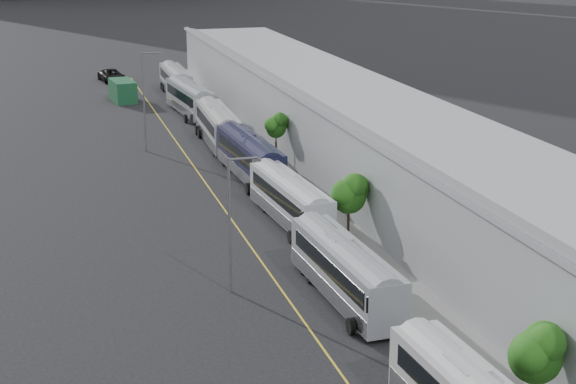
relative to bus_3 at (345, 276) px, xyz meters
name	(u,v)px	position (x,y,z in m)	size (l,w,h in m)	color
sidewalk	(419,254)	(7.29, 5.72, -1.46)	(10.00, 170.00, 0.12)	gray
lane_line	(268,271)	(-3.21, 5.72, -1.51)	(0.12, 160.00, 0.02)	gold
depot	(475,200)	(11.28, 5.72, 2.00)	(12.45, 160.40, 7.20)	gray
bus_3	(345,276)	(0.00, 0.00, 0.00)	(3.06, 12.41, 3.60)	gray
bus_4	(290,204)	(0.86, 14.67, -0.03)	(3.28, 12.18, 3.52)	#B6BAC1
bus_5	(250,161)	(0.83, 27.33, 0.08)	(3.23, 13.09, 3.80)	#161731
bus_6	(218,129)	(0.72, 40.82, 0.08)	(3.06, 13.07, 3.80)	#B2B2B4
bus_7	(190,101)	(0.58, 56.65, 0.07)	(3.76, 13.02, 3.75)	gray
bus_8	(176,83)	(1.05, 69.93, 0.05)	(2.84, 12.71, 3.71)	#ACAFB6
tree_1	(536,350)	(3.87, -14.28, 1.61)	(2.43, 2.43, 4.36)	black
tree_2	(349,191)	(3.85, 10.22, 1.97)	(2.49, 2.49, 4.74)	black
tree_3	(276,125)	(4.16, 30.87, 2.32)	(1.86, 1.86, 4.81)	black
street_lamp_near	(233,215)	(-6.03, 3.08, 3.34)	(2.04, 0.22, 8.36)	#59595E
street_lamp_far	(145,95)	(-6.54, 39.83, 4.07)	(2.04, 0.22, 9.78)	#59595E
shipping_container	(123,91)	(-6.20, 67.25, -0.17)	(2.57, 5.65, 2.70)	#154426
suv	(112,76)	(-6.20, 83.05, -0.64)	(2.92, 6.34, 1.76)	black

